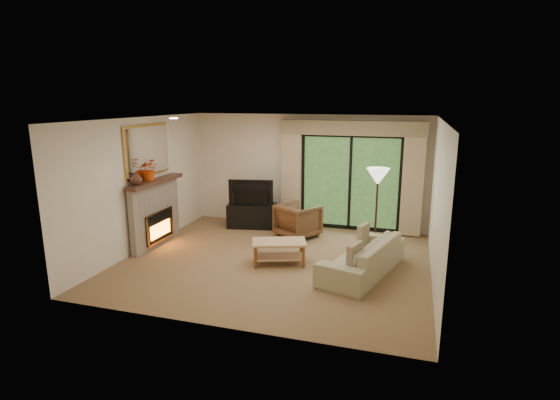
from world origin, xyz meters
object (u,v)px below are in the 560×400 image
(armchair, at_px, (298,220))
(coffee_table, at_px, (279,252))
(sofa, at_px, (363,256))
(media_console, at_px, (252,215))

(armchair, relative_size, coffee_table, 0.83)
(armchair, height_order, sofa, armchair)
(media_console, height_order, armchair, armchair)
(sofa, relative_size, coffee_table, 2.16)
(armchair, xyz_separation_m, sofa, (1.58, -1.65, -0.06))
(sofa, xyz_separation_m, coffee_table, (-1.50, -0.01, -0.09))
(media_console, relative_size, armchair, 1.39)
(media_console, distance_m, sofa, 3.46)
(sofa, bearing_deg, coffee_table, -73.45)
(sofa, distance_m, coffee_table, 1.50)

